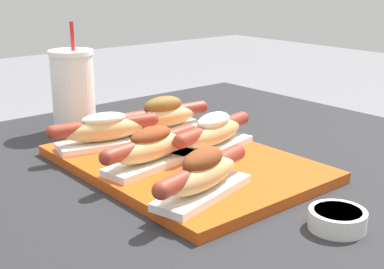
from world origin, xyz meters
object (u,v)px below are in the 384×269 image
hot_dog_3 (163,116)px  serving_tray (183,163)px  hot_dog_1 (151,148)px  hot_dog_2 (203,174)px  sauce_bowl (337,218)px  hot_dog_4 (213,133)px  hot_dog_0 (105,130)px  drink_cup (73,91)px

hot_dog_3 → serving_tray: bearing=-24.7°
serving_tray → hot_dog_1: size_ratio=2.16×
hot_dog_2 → sauce_bowl: bearing=29.1°
hot_dog_3 → hot_dog_4: size_ratio=1.02×
hot_dog_0 → hot_dog_3: bearing=90.9°
hot_dog_2 → hot_dog_0: bearing=177.7°
hot_dog_3 → hot_dog_1: bearing=-43.0°
hot_dog_1 → hot_dog_2: bearing=-6.0°
hot_dog_1 → drink_cup: (-0.33, 0.03, 0.04)m
hot_dog_3 → sauce_bowl: hot_dog_3 is taller
hot_dog_2 → hot_dog_3: bearing=152.9°
hot_dog_2 → drink_cup: bearing=174.3°
serving_tray → sauce_bowl: bearing=2.1°
hot_dog_3 → drink_cup: (-0.18, -0.10, 0.04)m
hot_dog_1 → hot_dog_3: 0.20m
hot_dog_4 → drink_cup: drink_cup is taller
hot_dog_2 → sauce_bowl: (0.17, 0.09, -0.04)m
drink_cup → hot_dog_4: bearing=17.6°
hot_dog_1 → hot_dog_4: hot_dog_4 is taller
sauce_bowl → hot_dog_3: bearing=173.0°
serving_tray → hot_dog_1: 0.08m
hot_dog_4 → drink_cup: size_ratio=0.90×
hot_dog_2 → hot_dog_3: size_ratio=0.98×
hot_dog_1 → hot_dog_3: (-0.14, 0.14, 0.00)m
hot_dog_1 → hot_dog_2: (0.15, -0.02, 0.00)m
hot_dog_1 → sauce_bowl: 0.33m
drink_cup → sauce_bowl: bearing=4.1°
hot_dog_0 → hot_dog_1: size_ratio=0.99×
hot_dog_0 → sauce_bowl: size_ratio=2.72×
hot_dog_0 → sauce_bowl: bearing=10.1°
sauce_bowl → hot_dog_4: bearing=169.4°
serving_tray → drink_cup: size_ratio=1.96×
drink_cup → hot_dog_3: bearing=29.4°
hot_dog_2 → serving_tray: bearing=150.6°
serving_tray → sauce_bowl: (0.32, 0.01, 0.01)m
hot_dog_1 → drink_cup: drink_cup is taller
hot_dog_2 → hot_dog_3: (-0.29, 0.15, 0.00)m
sauce_bowl → drink_cup: size_ratio=0.33×
serving_tray → hot_dog_1: bearing=-92.5°
drink_cup → hot_dog_1: bearing=-5.6°
serving_tray → sauce_bowl: size_ratio=5.94×
hot_dog_0 → drink_cup: size_ratio=0.90×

